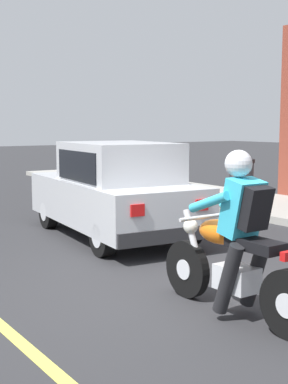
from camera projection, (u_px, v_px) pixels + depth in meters
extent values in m
plane|color=#2B2B2D|center=(160.00, 293.00, 5.93)|extent=(80.00, 80.00, 0.00)
cube|color=#9E9B93|center=(283.00, 208.00, 11.48)|extent=(2.60, 22.00, 0.14)
cylinder|color=black|center=(187.00, 269.00, 5.75)|extent=(0.10, 0.62, 0.62)
cylinder|color=silver|center=(187.00, 269.00, 5.75)|extent=(0.12, 0.22, 0.22)
cube|color=silver|center=(237.00, 278.00, 5.13)|extent=(0.28, 0.40, 0.24)
ellipsoid|color=orange|center=(220.00, 232.00, 5.28)|extent=(0.30, 0.52, 0.24)
cube|color=black|center=(255.00, 245.00, 4.89)|extent=(0.26, 0.56, 0.10)
cylinder|color=silver|center=(194.00, 242.00, 5.63)|extent=(0.07, 0.33, 0.68)
cylinder|color=silver|center=(201.00, 217.00, 5.50)|extent=(0.56, 0.04, 0.04)
sphere|color=silver|center=(191.00, 226.00, 5.65)|extent=(0.16, 0.16, 0.16)
cylinder|color=silver|center=(280.00, 296.00, 4.90)|extent=(0.08, 0.55, 0.08)
cube|color=red|center=(287.00, 256.00, 4.60)|extent=(0.12, 0.06, 0.08)
cylinder|color=black|center=(228.00, 279.00, 4.96)|extent=(0.14, 0.35, 0.71)
cylinder|color=black|center=(255.00, 273.00, 5.17)|extent=(0.14, 0.35, 0.71)
cube|color=#33B2D1|center=(242.00, 208.00, 5.00)|extent=(0.34, 0.33, 0.57)
cylinder|color=#33B2D1|center=(209.00, 202.00, 5.08)|extent=(0.09, 0.52, 0.26)
cylinder|color=#33B2D1|center=(239.00, 199.00, 5.30)|extent=(0.09, 0.52, 0.26)
sphere|color=silver|center=(239.00, 164.00, 5.00)|extent=(0.26, 0.26, 0.26)
cube|color=black|center=(255.00, 208.00, 4.87)|extent=(0.28, 0.24, 0.42)
cylinder|color=black|center=(48.00, 211.00, 9.61)|extent=(0.25, 0.62, 0.60)
cylinder|color=silver|center=(48.00, 211.00, 9.61)|extent=(0.24, 0.35, 0.33)
cylinder|color=black|center=(120.00, 206.00, 10.29)|extent=(0.25, 0.62, 0.60)
cylinder|color=silver|center=(120.00, 206.00, 10.29)|extent=(0.24, 0.35, 0.33)
cylinder|color=black|center=(102.00, 236.00, 7.52)|extent=(0.25, 0.62, 0.60)
cylinder|color=silver|center=(102.00, 236.00, 7.52)|extent=(0.24, 0.35, 0.33)
cylinder|color=black|center=(188.00, 226.00, 8.19)|extent=(0.25, 0.62, 0.60)
cylinder|color=silver|center=(188.00, 226.00, 8.19)|extent=(0.24, 0.35, 0.33)
cube|color=#B7BABF|center=(113.00, 201.00, 8.87)|extent=(2.05, 3.86, 0.70)
cube|color=#B7BABF|center=(119.00, 163.00, 8.57)|extent=(1.64, 2.05, 0.66)
cube|color=black|center=(97.00, 163.00, 9.33)|extent=(1.36, 0.49, 0.51)
cube|color=black|center=(77.00, 166.00, 8.23)|extent=(0.20, 1.51, 0.46)
cube|color=black|center=(158.00, 163.00, 8.91)|extent=(0.20, 1.51, 0.46)
cube|color=silver|center=(48.00, 184.00, 10.24)|extent=(0.24, 0.07, 0.14)
cube|color=red|center=(137.00, 210.00, 6.98)|extent=(0.20, 0.06, 0.16)
cube|color=silver|center=(96.00, 181.00, 10.71)|extent=(0.24, 0.07, 0.14)
cube|color=red|center=(202.00, 205.00, 7.46)|extent=(0.20, 0.06, 0.16)
cube|color=#28282B|center=(73.00, 202.00, 10.49)|extent=(1.61, 0.30, 0.20)
cube|color=#28282B|center=(169.00, 235.00, 7.30)|extent=(1.61, 0.30, 0.20)
cylinder|color=#2D2D33|center=(241.00, 183.00, 11.54)|extent=(0.52, 0.52, 0.90)
cylinder|color=black|center=(242.00, 161.00, 11.48)|extent=(0.56, 0.56, 0.08)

